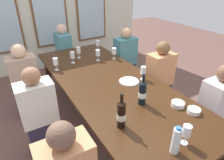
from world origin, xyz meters
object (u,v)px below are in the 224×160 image
Objects in this scene: seated_person_0 at (40,115)px; wine_glass_0 at (187,131)px; white_plate_0 at (129,81)px; wine_bottle_1 at (121,114)px; dining_table at (109,85)px; wine_glass_5 at (114,52)px; water_bottle at (176,141)px; wine_bottle_0 at (142,93)px; tasting_bowl_0 at (178,104)px; wine_glass_6 at (56,62)px; wine_glass_2 at (79,51)px; seated_person_6 at (64,54)px; wine_glass_3 at (98,53)px; wine_glass_7 at (143,71)px; seated_person_1 at (159,79)px; seated_person_3 at (214,111)px; wine_glass_4 at (72,55)px; seated_person_5 at (125,59)px; wine_glass_1 at (98,44)px; tasting_bowl_1 at (194,111)px; seated_person_4 at (26,83)px.

wine_glass_0 is at bearing -54.92° from seated_person_0.
wine_bottle_1 is at bearing -130.07° from white_plate_0.
wine_glass_5 reaches higher than dining_table.
water_bottle is at bearing -59.71° from seated_person_0.
wine_bottle_1 is at bearing -154.11° from wine_bottle_0.
tasting_bowl_0 is 1.68m from wine_glass_6.
wine_glass_2 is 0.16× the size of seated_person_6.
wine_glass_3 and wine_glass_7 have the same top height.
seated_person_1 and seated_person_3 have the same top height.
wine_bottle_0 is 1.38m from wine_glass_4.
white_plate_0 is at bearing -122.27° from seated_person_5.
seated_person_6 is (-0.87, 1.77, 0.00)m from seated_person_1.
water_bottle reaches higher than wine_glass_1.
wine_glass_3 is at bearing 30.09° from seated_person_0.
seated_person_6 reaches higher than wine_glass_6.
wine_glass_6 is (-0.67, 0.80, 0.11)m from white_plate_0.
seated_person_5 is at bearing 10.68° from wine_glass_6.
wine_glass_7 is (0.06, 0.64, 0.09)m from tasting_bowl_0.
seated_person_3 reaches higher than dining_table.
wine_glass_1 is 0.16× the size of seated_person_6.
white_plate_0 is at bearing -33.88° from dining_table.
dining_table is 0.26m from white_plate_0.
wine_glass_4 reaches higher than dining_table.
wine_glass_7 is (0.01, 0.79, 0.09)m from tasting_bowl_1.
wine_glass_2 is at bearing 30.56° from wine_glass_6.
white_plate_0 is 1.03× the size of water_bottle.
tasting_bowl_0 reaches higher than dining_table.
wine_glass_1 reaches higher than tasting_bowl_0.
seated_person_1 reaches higher than wine_glass_7.
wine_glass_6 is at bearing 95.64° from wine_bottle_1.
seated_person_1 is 1.00× the size of seated_person_4.
wine_glass_3 is (0.19, 1.85, -0.00)m from wine_glass_0.
water_bottle is at bearing -92.59° from seated_person_6.
seated_person_5 is (0.82, 1.50, -0.34)m from wine_bottle_0.
tasting_bowl_0 is 0.76× the size of wine_glass_4.
wine_glass_0 is at bearing -103.87° from wine_glass_5.
seated_person_5 is (0.87, 0.91, -0.16)m from dining_table.
wine_glass_3 is 0.86m from wine_glass_7.
seated_person_3 is at bearing -57.17° from wine_glass_7.
wine_glass_0 and wine_glass_2 have the same top height.
wine_bottle_0 is at bearing -118.75° from seated_person_5.
wine_glass_1 is 0.86m from seated_person_6.
wine_glass_0 is 1.86m from wine_glass_3.
seated_person_1 is at bearing 50.28° from water_bottle.
wine_glass_1 is (0.54, 2.30, 0.00)m from water_bottle.
wine_glass_5 is 0.16× the size of seated_person_6.
wine_glass_3 is 0.16× the size of seated_person_0.
wine_glass_4 is 2.02m from seated_person_3.
wine_glass_1 and wine_glass_6 have the same top height.
dining_table is at bearing 112.31° from tasting_bowl_0.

